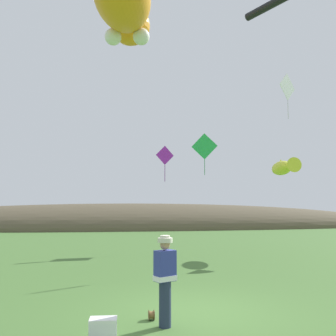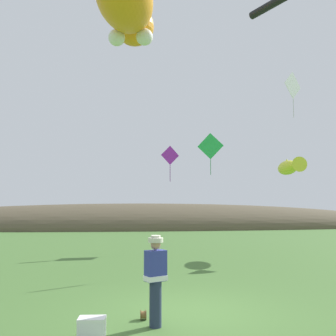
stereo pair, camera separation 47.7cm
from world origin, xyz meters
name	(u,v)px [view 2 (the right image)]	position (x,y,z in m)	size (l,w,h in m)	color
ground_plane	(187,313)	(0.00, 0.00, 0.00)	(120.00, 120.00, 0.00)	#477033
distant_hill_ridge	(141,228)	(0.00, 31.21, 0.00)	(59.59, 11.81, 5.03)	brown
festival_attendant	(156,277)	(-0.76, -0.89, 0.95)	(0.49, 0.42, 1.77)	#232D47
kite_spool	(143,315)	(-0.98, -0.39, 0.10)	(0.12, 0.20, 0.20)	olive
picnic_cooler	(92,328)	(-1.95, -1.37, 0.18)	(0.51, 0.35, 0.36)	white
kite_giant_cat	(127,8)	(-1.45, 7.16, 10.94)	(3.03, 8.25, 2.52)	orange
kite_fish_windsock	(289,167)	(6.47, 8.93, 4.22)	(0.94, 2.66, 0.81)	yellow
kite_tube_streamer	(278,1)	(5.18, 6.64, 11.36)	(1.80, 2.95, 0.44)	black
kite_diamond_white	(293,86)	(6.41, 8.14, 8.03)	(1.13, 0.75, 2.24)	white
kite_diamond_violet	(170,156)	(0.88, 11.28, 5.00)	(1.00, 0.28, 1.93)	purple
kite_diamond_green	(210,146)	(3.35, 12.47, 5.74)	(1.41, 0.64, 2.43)	green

